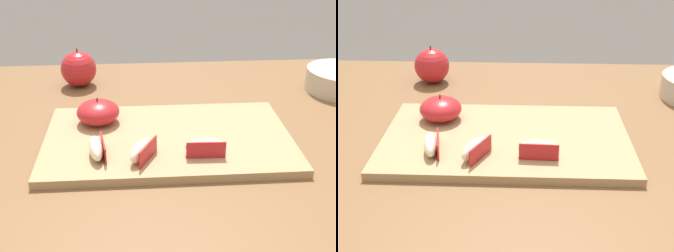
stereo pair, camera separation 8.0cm
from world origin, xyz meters
TOP-DOWN VIEW (x-y plane):
  - dining_table at (0.00, 0.00)m, footprint 1.19×0.89m
  - cutting_board at (-0.08, -0.01)m, footprint 0.45×0.27m
  - apple_half_skin_up at (-0.21, 0.05)m, footprint 0.08×0.08m
  - apple_wedge_front at (-0.20, -0.07)m, footprint 0.04×0.07m
  - apple_wedge_left at (-0.13, -0.09)m, footprint 0.05×0.07m
  - apple_wedge_near_knife at (-0.02, -0.08)m, footprint 0.07×0.03m
  - whole_apple_crimson at (-0.27, 0.29)m, footprint 0.08×0.08m

SIDE VIEW (x-z plane):
  - dining_table at x=0.00m, z-range 0.26..0.98m
  - cutting_board at x=-0.08m, z-range 0.72..0.74m
  - apple_wedge_front at x=-0.20m, z-range 0.74..0.77m
  - apple_wedge_left at x=-0.13m, z-range 0.74..0.77m
  - apple_wedge_near_knife at x=-0.02m, z-range 0.74..0.77m
  - apple_half_skin_up at x=-0.21m, z-range 0.74..0.79m
  - whole_apple_crimson at x=-0.27m, z-range 0.72..0.81m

